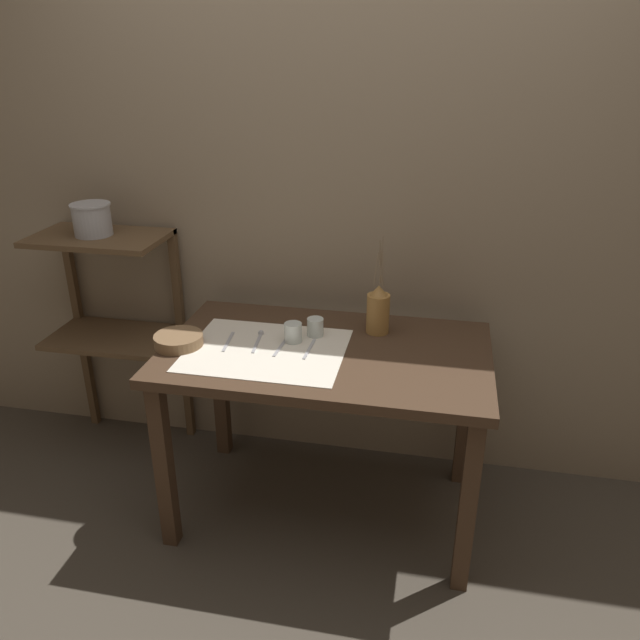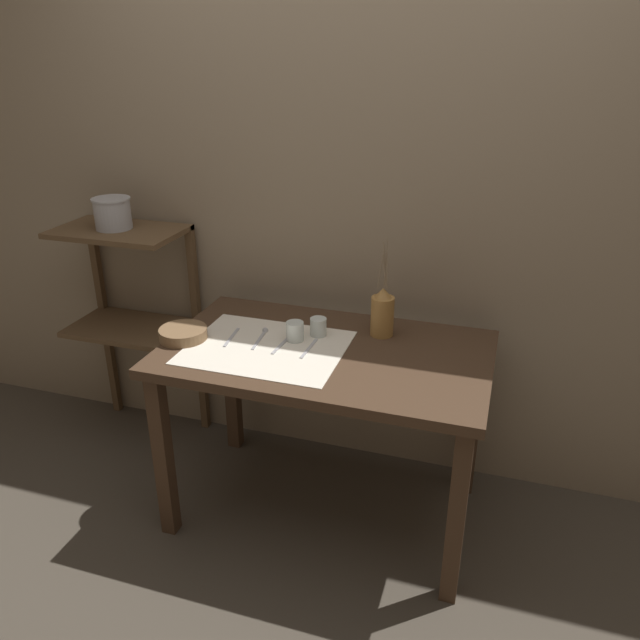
# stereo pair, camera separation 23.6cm
# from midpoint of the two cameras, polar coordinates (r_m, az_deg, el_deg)

# --- Properties ---
(ground_plane) EXTENTS (12.00, 12.00, 0.00)m
(ground_plane) POSITION_cam_midpoint_polar(r_m,az_deg,el_deg) (2.84, -2.01, -16.83)
(ground_plane) COLOR #473F35
(stone_wall_back) EXTENTS (7.00, 0.06, 2.40)m
(stone_wall_back) POSITION_cam_midpoint_polar(r_m,az_deg,el_deg) (2.71, 0.03, 9.92)
(stone_wall_back) COLOR gray
(stone_wall_back) RESTS_ON ground_plane
(wooden_table) EXTENTS (1.26, 0.76, 0.78)m
(wooden_table) POSITION_cam_midpoint_polar(r_m,az_deg,el_deg) (2.46, -2.24, -4.89)
(wooden_table) COLOR #422D1E
(wooden_table) RESTS_ON ground_plane
(wooden_shelf_unit) EXTENTS (0.58, 0.35, 1.09)m
(wooden_shelf_unit) POSITION_cam_midpoint_polar(r_m,az_deg,el_deg) (3.06, -20.61, 1.67)
(wooden_shelf_unit) COLOR brown
(wooden_shelf_unit) RESTS_ON ground_plane
(linen_cloth) EXTENTS (0.60, 0.48, 0.00)m
(linen_cloth) POSITION_cam_midpoint_polar(r_m,az_deg,el_deg) (2.42, -7.75, -2.80)
(linen_cloth) COLOR silver
(linen_cloth) RESTS_ON wooden_table
(pitcher_with_flowers) EXTENTS (0.09, 0.09, 0.40)m
(pitcher_with_flowers) POSITION_cam_midpoint_polar(r_m,az_deg,el_deg) (2.51, 2.66, 0.82)
(pitcher_with_flowers) COLOR olive
(pitcher_with_flowers) RESTS_ON wooden_table
(wooden_bowl) EXTENTS (0.19, 0.19, 0.05)m
(wooden_bowl) POSITION_cam_midpoint_polar(r_m,az_deg,el_deg) (2.51, -15.46, -1.86)
(wooden_bowl) COLOR brown
(wooden_bowl) RESTS_ON wooden_table
(glass_tumbler_near) EXTENTS (0.07, 0.07, 0.08)m
(glass_tumbler_near) POSITION_cam_midpoint_polar(r_m,az_deg,el_deg) (2.46, -5.23, -1.20)
(glass_tumbler_near) COLOR silver
(glass_tumbler_near) RESTS_ON wooden_table
(glass_tumbler_far) EXTENTS (0.07, 0.07, 0.07)m
(glass_tumbler_far) POSITION_cam_midpoint_polar(r_m,az_deg,el_deg) (2.50, -3.14, -0.70)
(glass_tumbler_far) COLOR silver
(glass_tumbler_far) RESTS_ON wooden_table
(knife_center) EXTENTS (0.03, 0.17, 0.00)m
(knife_center) POSITION_cam_midpoint_polar(r_m,az_deg,el_deg) (2.50, -11.09, -2.01)
(knife_center) COLOR #A8A8AD
(knife_center) RESTS_ON wooden_table
(spoon_outer) EXTENTS (0.04, 0.18, 0.02)m
(spoon_outer) POSITION_cam_midpoint_polar(r_m,az_deg,el_deg) (2.52, -8.24, -1.58)
(spoon_outer) COLOR #A8A8AD
(spoon_outer) RESTS_ON wooden_table
(fork_outer) EXTENTS (0.02, 0.17, 0.00)m
(fork_outer) POSITION_cam_midpoint_polar(r_m,az_deg,el_deg) (2.43, -6.39, -2.48)
(fork_outer) COLOR #A8A8AD
(fork_outer) RESTS_ON wooden_table
(fork_inner) EXTENTS (0.02, 0.17, 0.00)m
(fork_inner) POSITION_cam_midpoint_polar(r_m,az_deg,el_deg) (2.40, -3.81, -2.73)
(fork_inner) COLOR #A8A8AD
(fork_inner) RESTS_ON wooden_table
(metal_pot_large) EXTENTS (0.17, 0.17, 0.14)m
(metal_pot_large) POSITION_cam_midpoint_polar(r_m,az_deg,el_deg) (2.93, -22.37, 8.54)
(metal_pot_large) COLOR #A8A8AD
(metal_pot_large) RESTS_ON wooden_shelf_unit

